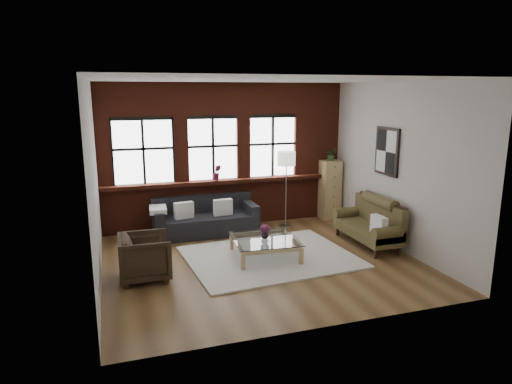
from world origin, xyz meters
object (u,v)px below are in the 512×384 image
object	(u,v)px
vase	(265,234)
drawer_chest	(330,190)
armchair	(145,257)
vintage_settee	(367,223)
floor_lamp	(286,186)
coffee_table	(265,248)
dark_sofa	(205,216)

from	to	relation	value
vase	drawer_chest	size ratio (longest dim) A/B	0.11
armchair	drawer_chest	size ratio (longest dim) A/B	0.58
vintage_settee	drawer_chest	bearing A→B (deg)	85.01
armchair	floor_lamp	distance (m)	3.91
armchair	coffee_table	size ratio (longest dim) A/B	0.70
dark_sofa	vase	xyz separation A→B (m)	(0.74, -1.77, 0.06)
coffee_table	floor_lamp	distance (m)	2.21
drawer_chest	vase	bearing A→B (deg)	-138.81
dark_sofa	drawer_chest	size ratio (longest dim) A/B	1.56
dark_sofa	vase	world-z (taller)	dark_sofa
vase	vintage_settee	bearing A→B (deg)	1.83
dark_sofa	coffee_table	distance (m)	1.93
coffee_table	floor_lamp	world-z (taller)	floor_lamp
dark_sofa	floor_lamp	bearing A→B (deg)	-0.32
vintage_settee	drawer_chest	xyz separation A→B (m)	(0.17, 1.99, 0.25)
vase	floor_lamp	bearing A→B (deg)	57.73
drawer_chest	floor_lamp	bearing A→B (deg)	-166.37
armchair	vase	distance (m)	2.19
vase	floor_lamp	size ratio (longest dim) A/B	0.08
vintage_settee	floor_lamp	xyz separation A→B (m)	(-1.07, 1.69, 0.47)
coffee_table	drawer_chest	xyz separation A→B (m)	(2.36, 2.06, 0.52)
floor_lamp	vase	bearing A→B (deg)	-122.27
vintage_settee	floor_lamp	bearing A→B (deg)	122.36
vintage_settee	coffee_table	bearing A→B (deg)	-178.17
armchair	drawer_chest	xyz separation A→B (m)	(4.53, 2.35, 0.33)
dark_sofa	drawer_chest	xyz separation A→B (m)	(3.09, 0.29, 0.31)
dark_sofa	armchair	size ratio (longest dim) A/B	2.67
coffee_table	drawer_chest	size ratio (longest dim) A/B	0.83
dark_sofa	vintage_settee	xyz separation A→B (m)	(2.92, -1.70, 0.06)
armchair	floor_lamp	world-z (taller)	floor_lamp
vintage_settee	coffee_table	world-z (taller)	vintage_settee
dark_sofa	drawer_chest	distance (m)	3.12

